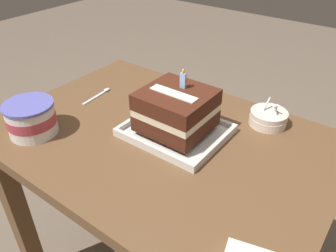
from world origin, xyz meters
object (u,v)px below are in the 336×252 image
Objects in this scene: foil_tray at (176,131)px; bowl_stack at (268,118)px; ice_cream_tub at (31,118)px; birthday_cake at (176,110)px; serving_spoon_near_tray at (101,93)px.

bowl_stack reaches higher than foil_tray.
foil_tray is at bearing 35.90° from ice_cream_tub.
ice_cream_tub reaches higher than bowl_stack.
foil_tray is 0.07m from birthday_cake.
bowl_stack is at bearing 40.41° from ice_cream_tub.
ice_cream_tub reaches higher than serving_spoon_near_tray.
foil_tray is 1.96× the size of ice_cream_tub.
birthday_cake is 0.42m from ice_cream_tub.
birthday_cake is at bearing 90.00° from foil_tray.
bowl_stack is 0.79× the size of ice_cream_tub.
foil_tray is 2.05× the size of serving_spoon_near_tray.
bowl_stack is at bearing 46.98° from foil_tray.
foil_tray is 2.48× the size of bowl_stack.
serving_spoon_near_tray is at bearing -162.87° from bowl_stack.
ice_cream_tub reaches higher than foil_tray.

